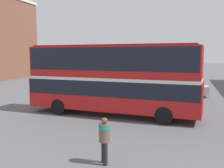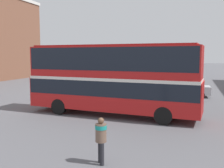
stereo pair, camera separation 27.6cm
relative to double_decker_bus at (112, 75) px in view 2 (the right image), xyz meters
name	(u,v)px [view 2 (the right image)]	position (x,y,z in m)	size (l,w,h in m)	color
ground_plane	(94,111)	(-1.63, 0.76, -2.68)	(240.00, 240.00, 0.00)	#5B5B60
double_decker_bus	(112,75)	(0.00, 0.00, 0.00)	(11.64, 3.53, 4.68)	red
pedestrian_foreground	(101,136)	(1.97, -7.68, -1.61)	(0.60, 0.60, 1.75)	#232328
parked_car_kerb_near	(186,88)	(4.48, 9.78, -1.88)	(4.65, 2.05, 1.59)	silver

